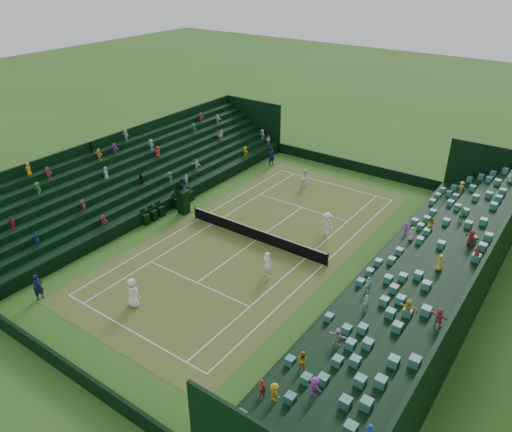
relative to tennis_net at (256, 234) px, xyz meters
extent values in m
plane|color=#2C5C1D|center=(0.00, 0.00, -0.53)|extent=(160.00, 160.00, 0.00)
cube|color=#396622|center=(0.00, 0.00, -0.52)|extent=(12.97, 26.77, 0.01)
cube|color=black|center=(0.00, 15.88, -0.03)|extent=(17.17, 0.20, 1.00)
cube|color=black|center=(0.00, -15.88, -0.03)|extent=(17.17, 0.20, 1.00)
cube|color=black|center=(8.48, 0.00, -0.03)|extent=(0.20, 31.77, 1.00)
cube|color=black|center=(-8.48, 0.00, -0.03)|extent=(0.20, 31.77, 1.00)
cube|color=black|center=(8.98, 0.00, -0.03)|extent=(0.80, 32.00, 1.00)
cube|color=black|center=(9.79, 0.00, 0.20)|extent=(0.80, 32.00, 1.45)
cube|color=black|center=(10.58, 0.00, 0.42)|extent=(0.80, 32.00, 1.90)
cube|color=black|center=(11.38, 0.00, 0.65)|extent=(0.80, 32.00, 2.35)
cube|color=black|center=(12.18, 0.00, 0.87)|extent=(0.80, 32.00, 2.80)
cube|color=black|center=(12.98, 0.00, 1.10)|extent=(0.80, 32.00, 3.25)
cube|color=black|center=(13.79, 0.00, 1.32)|extent=(0.80, 32.00, 3.70)
cube|color=black|center=(14.59, 0.00, 1.55)|extent=(0.80, 32.00, 4.15)
cube|color=black|center=(15.08, 0.00, 1.92)|extent=(0.20, 32.00, 4.90)
cube|color=black|center=(-8.98, 0.00, -0.03)|extent=(0.80, 32.00, 1.00)
cube|color=black|center=(-9.79, 0.00, 0.20)|extent=(0.80, 32.00, 1.45)
cube|color=black|center=(-10.58, 0.00, 0.42)|extent=(0.80, 32.00, 1.90)
cube|color=black|center=(-11.38, 0.00, 0.65)|extent=(0.80, 32.00, 2.35)
cube|color=black|center=(-12.18, 0.00, 0.87)|extent=(0.80, 32.00, 2.80)
cube|color=black|center=(-12.98, 0.00, 1.10)|extent=(0.80, 32.00, 3.25)
cube|color=black|center=(-13.79, 0.00, 1.32)|extent=(0.80, 32.00, 3.70)
cube|color=black|center=(-14.59, 0.00, 1.55)|extent=(0.80, 32.00, 4.15)
cube|color=black|center=(-15.08, 0.00, 1.92)|extent=(0.20, 32.00, 4.90)
cylinder|color=black|center=(-5.79, 0.00, 0.00)|extent=(0.10, 0.10, 1.06)
cylinder|color=black|center=(5.79, 0.00, 0.00)|extent=(0.10, 0.10, 1.06)
cube|color=black|center=(0.00, 0.00, -0.07)|extent=(11.57, 0.02, 0.86)
cube|color=white|center=(0.00, 0.00, 0.40)|extent=(11.57, 0.04, 0.07)
cube|color=black|center=(-7.15, 0.16, 0.41)|extent=(0.73, 0.73, 1.88)
cube|color=black|center=(-7.15, 0.16, 1.40)|extent=(0.94, 0.94, 0.10)
cube|color=black|center=(-7.52, 0.16, 1.77)|extent=(0.08, 0.94, 0.73)
imported|color=black|center=(-7.15, 0.16, 1.94)|extent=(0.45, 0.53, 0.97)
cube|color=black|center=(-8.27, -2.88, -0.11)|extent=(0.52, 0.52, 0.83)
cube|color=black|center=(-8.53, -2.88, 0.41)|extent=(0.06, 0.52, 0.52)
cube|color=black|center=(-8.27, -2.08, -0.11)|extent=(0.52, 0.52, 0.83)
cube|color=black|center=(-8.53, -2.08, 0.41)|extent=(0.06, 0.52, 0.52)
cube|color=black|center=(-8.27, -1.28, -0.11)|extent=(0.52, 0.52, 0.83)
cube|color=black|center=(-8.53, -1.28, 0.41)|extent=(0.06, 0.52, 0.52)
cube|color=black|center=(-8.27, 0.52, -0.11)|extent=(0.52, 0.52, 0.83)
cube|color=black|center=(-8.53, 0.52, 0.41)|extent=(0.06, 0.52, 0.52)
cube|color=black|center=(-8.27, 1.32, -0.11)|extent=(0.52, 0.52, 0.83)
cube|color=black|center=(-8.53, 1.32, 0.41)|extent=(0.06, 0.52, 0.52)
cube|color=black|center=(-8.27, 2.12, -0.11)|extent=(0.52, 0.52, 0.83)
cube|color=black|center=(-8.53, 2.12, 0.41)|extent=(0.06, 0.52, 0.52)
imported|color=white|center=(-1.50, -10.24, 0.42)|extent=(0.96, 0.66, 1.89)
imported|color=white|center=(3.21, -3.26, 0.40)|extent=(0.68, 0.44, 1.86)
imported|color=white|center=(-1.81, 9.98, 0.32)|extent=(0.98, 0.87, 1.69)
imported|color=white|center=(3.68, 3.74, 0.37)|extent=(1.19, 0.74, 1.79)
imported|color=black|center=(-7.05, 12.48, 0.40)|extent=(0.65, 0.79, 1.84)
imported|color=black|center=(-6.62, -13.04, 0.32)|extent=(0.49, 0.67, 1.69)
camera|label=1|loc=(17.92, -25.14, 18.01)|focal=35.00mm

